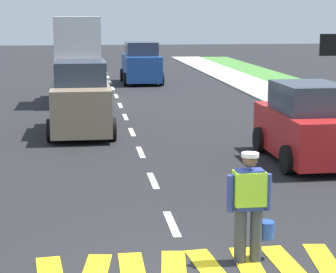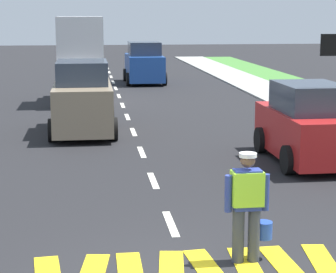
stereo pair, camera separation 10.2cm
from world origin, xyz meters
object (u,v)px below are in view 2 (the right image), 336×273
Objects in this scene: car_oncoming_lead at (83,100)px; car_outgoing_far at (144,64)px; road_worker at (248,202)px; car_parked_curbside at (308,126)px; delivery_truck at (81,64)px.

car_oncoming_lead is 1.01× the size of car_outgoing_far.
car_parked_curbside is (3.10, 6.25, -0.01)m from road_worker.
delivery_truck reaches higher than road_worker.
car_outgoing_far is at bearing 97.14° from car_parked_curbside.
car_parked_curbside is 7.25m from car_oncoming_lead.
car_oncoming_lead reaches higher than car_outgoing_far.
car_parked_curbside is 0.96× the size of car_outgoing_far.
car_outgoing_far reaches higher than road_worker.
road_worker is 0.43× the size of car_parked_curbside.
delivery_truck is 1.15× the size of car_outgoing_far.
car_parked_curbside is at bearing 63.60° from road_worker.
car_oncoming_lead is 14.64m from car_outgoing_far.
delivery_truck is 7.07m from car_oncoming_lead.
car_oncoming_lead reaches higher than road_worker.
car_outgoing_far is (-2.37, 18.94, 0.10)m from car_parked_curbside.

